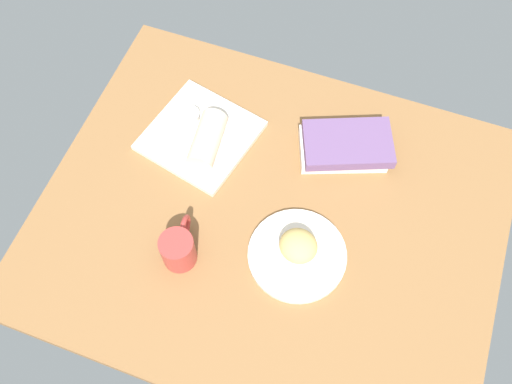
# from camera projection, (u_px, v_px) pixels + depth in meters

# --- Properties ---
(dining_table) EXTENTS (1.10, 0.90, 0.04)m
(dining_table) POSITION_uv_depth(u_px,v_px,m) (270.00, 219.00, 1.37)
(dining_table) COLOR olive
(dining_table) RESTS_ON ground
(round_plate) EXTENTS (0.23, 0.23, 0.01)m
(round_plate) POSITION_uv_depth(u_px,v_px,m) (297.00, 255.00, 1.30)
(round_plate) COLOR silver
(round_plate) RESTS_ON dining_table
(scone_pastry) EXTENTS (0.11, 0.10, 0.06)m
(scone_pastry) POSITION_uv_depth(u_px,v_px,m) (298.00, 246.00, 1.27)
(scone_pastry) COLOR tan
(scone_pastry) RESTS_ON round_plate
(square_plate) EXTENTS (0.30, 0.30, 0.02)m
(square_plate) POSITION_uv_depth(u_px,v_px,m) (200.00, 135.00, 1.45)
(square_plate) COLOR silver
(square_plate) RESTS_ON dining_table
(sauce_cup) EXTENTS (0.05, 0.05, 0.02)m
(sauce_cup) POSITION_uv_depth(u_px,v_px,m) (190.00, 115.00, 1.45)
(sauce_cup) COLOR silver
(sauce_cup) RESTS_ON square_plate
(breakfast_wrap) EXTENTS (0.08, 0.15, 0.07)m
(breakfast_wrap) POSITION_uv_depth(u_px,v_px,m) (207.00, 140.00, 1.39)
(breakfast_wrap) COLOR beige
(breakfast_wrap) RESTS_ON square_plate
(book_stack) EXTENTS (0.26, 0.21, 0.07)m
(book_stack) POSITION_uv_depth(u_px,v_px,m) (345.00, 146.00, 1.40)
(book_stack) COLOR silver
(book_stack) RESTS_ON dining_table
(coffee_mug) EXTENTS (0.08, 0.13, 0.09)m
(coffee_mug) POSITION_uv_depth(u_px,v_px,m) (179.00, 248.00, 1.26)
(coffee_mug) COLOR #B23833
(coffee_mug) RESTS_ON dining_table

